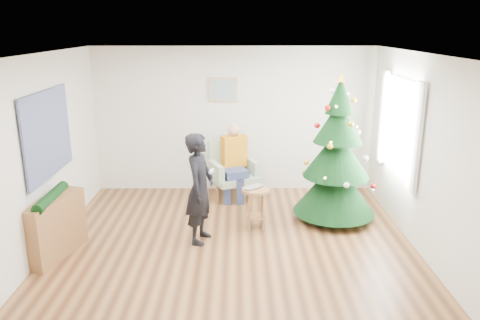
{
  "coord_description": "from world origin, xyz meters",
  "views": [
    {
      "loc": [
        0.08,
        -5.78,
        2.94
      ],
      "look_at": [
        0.1,
        0.6,
        1.1
      ],
      "focal_mm": 35.0,
      "sensor_mm": 36.0,
      "label": 1
    }
  ],
  "objects_px": {
    "stool": "(256,208)",
    "console": "(55,227)",
    "armchair": "(232,177)",
    "christmas_tree": "(337,156)",
    "standing_man": "(200,188)"
  },
  "relations": [
    {
      "from": "stool",
      "to": "console",
      "type": "relative_size",
      "value": 0.62
    },
    {
      "from": "armchair",
      "to": "christmas_tree",
      "type": "bearing_deg",
      "value": -55.03
    },
    {
      "from": "christmas_tree",
      "to": "stool",
      "type": "bearing_deg",
      "value": -164.32
    },
    {
      "from": "christmas_tree",
      "to": "armchair",
      "type": "bearing_deg",
      "value": 148.36
    },
    {
      "from": "christmas_tree",
      "to": "console",
      "type": "xyz_separation_m",
      "value": [
        -3.9,
        -1.22,
        -0.63
      ]
    },
    {
      "from": "stool",
      "to": "standing_man",
      "type": "height_order",
      "value": "standing_man"
    },
    {
      "from": "armchair",
      "to": "console",
      "type": "height_order",
      "value": "armchair"
    },
    {
      "from": "armchair",
      "to": "standing_man",
      "type": "distance_m",
      "value": 1.86
    },
    {
      "from": "stool",
      "to": "console",
      "type": "height_order",
      "value": "console"
    },
    {
      "from": "stool",
      "to": "armchair",
      "type": "relative_size",
      "value": 0.62
    },
    {
      "from": "console",
      "to": "christmas_tree",
      "type": "bearing_deg",
      "value": 32.66
    },
    {
      "from": "christmas_tree",
      "to": "standing_man",
      "type": "height_order",
      "value": "christmas_tree"
    },
    {
      "from": "stool",
      "to": "standing_man",
      "type": "relative_size",
      "value": 0.4
    },
    {
      "from": "console",
      "to": "standing_man",
      "type": "bearing_deg",
      "value": 28.61
    },
    {
      "from": "stool",
      "to": "standing_man",
      "type": "xyz_separation_m",
      "value": [
        -0.79,
        -0.43,
        0.46
      ]
    }
  ]
}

